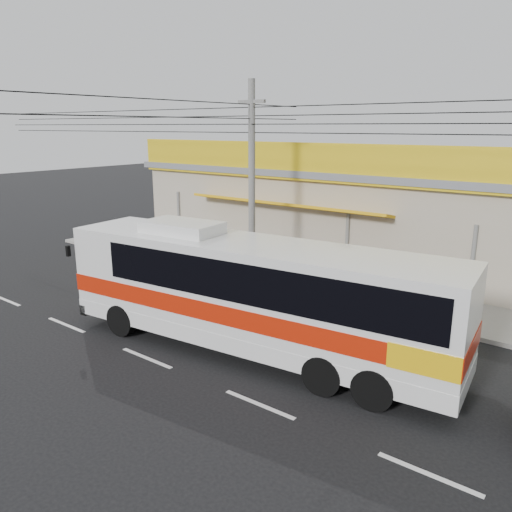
# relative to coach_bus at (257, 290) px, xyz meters

# --- Properties ---
(ground) EXTENTS (120.00, 120.00, 0.00)m
(ground) POSITION_rel_coach_bus_xyz_m (-2.28, 0.34, -1.93)
(ground) COLOR black
(ground) RESTS_ON ground
(sidewalk) EXTENTS (30.00, 3.20, 0.15)m
(sidewalk) POSITION_rel_coach_bus_xyz_m (-2.28, 6.34, -1.86)
(sidewalk) COLOR gray
(sidewalk) RESTS_ON ground
(lane_markings) EXTENTS (50.00, 0.12, 0.01)m
(lane_markings) POSITION_rel_coach_bus_xyz_m (-2.28, -2.16, -1.93)
(lane_markings) COLOR silver
(lane_markings) RESTS_ON ground
(storefront_building) EXTENTS (22.60, 9.20, 5.70)m
(storefront_building) POSITION_rel_coach_bus_xyz_m (-2.28, 11.88, 0.36)
(storefront_building) COLOR #A59C85
(storefront_building) RESTS_ON ground
(coach_bus) EXTENTS (11.93, 3.68, 3.62)m
(coach_bus) POSITION_rel_coach_bus_xyz_m (0.00, 0.00, 0.00)
(coach_bus) COLOR silver
(coach_bus) RESTS_ON ground
(motorbike_red) EXTENTS (2.20, 1.08, 1.11)m
(motorbike_red) POSITION_rel_coach_bus_xyz_m (-13.60, 6.38, -1.23)
(motorbike_red) COLOR maroon
(motorbike_red) RESTS_ON sidewalk
(motorbike_dark) EXTENTS (2.03, 1.47, 1.21)m
(motorbike_dark) POSITION_rel_coach_bus_xyz_m (-14.81, 6.45, -1.18)
(motorbike_dark) COLOR black
(motorbike_dark) RESTS_ON sidewalk
(utility_pole) EXTENTS (34.00, 14.00, 8.05)m
(utility_pole) POSITION_rel_coach_bus_xyz_m (-3.71, 4.54, 4.70)
(utility_pole) COLOR #5E5E5C
(utility_pole) RESTS_ON ground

